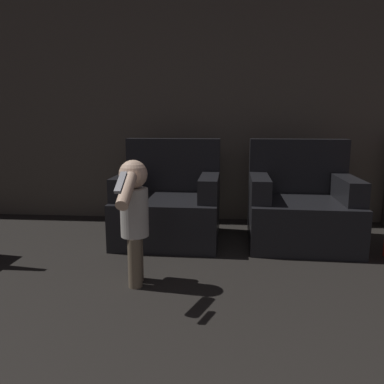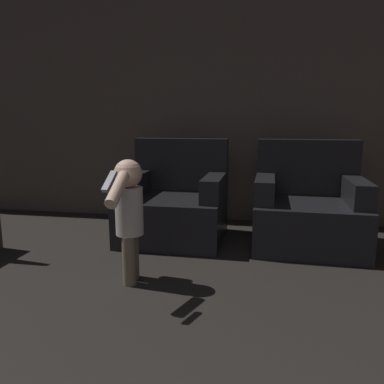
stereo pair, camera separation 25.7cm
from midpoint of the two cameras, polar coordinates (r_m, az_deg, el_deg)
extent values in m
cube|color=#51493F|center=(4.08, 7.35, 13.86)|extent=(8.40, 0.05, 2.60)
cube|color=black|center=(3.42, -0.66, -4.00)|extent=(0.91, 0.85, 0.40)
cube|color=black|center=(3.67, 0.39, 4.20)|extent=(0.90, 0.17, 0.51)
cube|color=black|center=(3.45, -6.71, 1.16)|extent=(0.17, 0.68, 0.20)
cube|color=black|center=(3.31, 5.63, 0.75)|extent=(0.17, 0.68, 0.20)
cube|color=black|center=(3.41, 19.28, -4.68)|extent=(0.93, 0.86, 0.40)
cube|color=black|center=(3.66, 19.07, 3.60)|extent=(0.91, 0.19, 0.51)
cube|color=black|center=(3.32, 13.24, 0.55)|extent=(0.18, 0.68, 0.20)
cube|color=black|center=(3.42, 25.77, 0.05)|extent=(0.18, 0.68, 0.20)
cylinder|color=brown|center=(2.52, -6.66, -10.37)|extent=(0.09, 0.09, 0.33)
cylinder|color=brown|center=(2.62, -6.30, -9.59)|extent=(0.09, 0.09, 0.33)
cylinder|color=#B7B2A8|center=(2.47, -6.63, -2.93)|extent=(0.18, 0.18, 0.32)
sphere|color=beige|center=(2.43, -6.76, 2.80)|extent=(0.18, 0.18, 0.18)
cylinder|color=beige|center=(2.59, -6.23, -2.61)|extent=(0.07, 0.07, 0.27)
cylinder|color=beige|center=(2.22, -8.06, 0.38)|extent=(0.07, 0.27, 0.20)
cube|color=#99999E|center=(2.10, -9.09, 1.61)|extent=(0.04, 0.16, 0.10)
camera|label=1|loc=(0.13, -87.42, 0.49)|focal=35.00mm
camera|label=2|loc=(0.13, 92.58, -0.49)|focal=35.00mm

